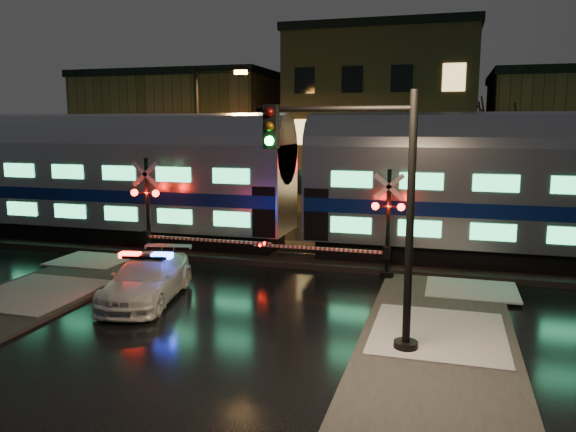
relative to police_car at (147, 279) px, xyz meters
The scene contains 11 objects.
ground 3.60m from the police_car, 39.61° to the left, with size 120.00×120.00×0.00m, color black.
ballast 7.77m from the police_car, 69.45° to the left, with size 90.00×4.20×0.24m, color black.
sidewalk_right 9.97m from the police_car, 22.14° to the right, with size 4.00×20.00×0.12m, color #2D2D2D.
building_left 26.61m from the police_car, 112.98° to the left, with size 14.00×10.00×9.00m, color brown.
building_mid 25.69m from the police_car, 79.21° to the left, with size 12.00×11.00×11.50m, color brown.
train 8.36m from the police_car, 66.22° to the left, with size 51.00×3.12×5.92m.
police_car is the anchor object (origin of this frame).
crossing_signal_right 8.32m from the police_car, 33.46° to the left, with size 5.77×0.66×4.09m.
crossing_signal_left 5.19m from the police_car, 116.03° to the left, with size 6.12×0.67×4.33m.
traffic_light 8.20m from the police_car, 15.92° to the right, with size 4.20×0.73×6.50m.
streetlight 12.40m from the police_car, 105.32° to the left, with size 2.87×0.30×8.57m.
Camera 1 is at (6.60, -17.96, 5.69)m, focal length 35.00 mm.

